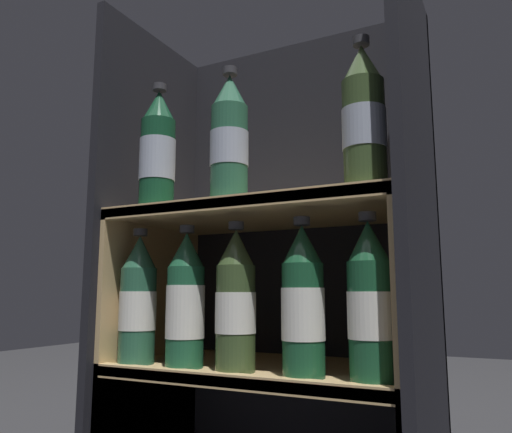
% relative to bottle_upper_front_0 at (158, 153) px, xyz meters
% --- Properties ---
extents(fridge_back_wall, '(0.62, 0.02, 1.04)m').
position_rel_bottle_upper_front_0_xyz_m(fridge_back_wall, '(0.19, 0.29, -0.19)').
color(fridge_back_wall, black).
rests_on(fridge_back_wall, ground_plane).
extents(fridge_side_left, '(0.02, 0.38, 1.04)m').
position_rel_bottle_upper_front_0_xyz_m(fridge_side_left, '(-0.11, 0.12, -0.19)').
color(fridge_side_left, black).
rests_on(fridge_side_left, ground_plane).
extents(fridge_side_right, '(0.02, 0.38, 1.04)m').
position_rel_bottle_upper_front_0_xyz_m(fridge_side_right, '(0.50, 0.12, -0.19)').
color(fridge_side_right, black).
rests_on(fridge_side_right, ground_plane).
extents(shelf_lower, '(0.58, 0.34, 0.29)m').
position_rel_bottle_upper_front_0_xyz_m(shelf_lower, '(0.19, 0.11, -0.49)').
color(shelf_lower, tan).
rests_on(shelf_lower, ground_plane).
extents(shelf_upper, '(0.58, 0.34, 0.60)m').
position_rel_bottle_upper_front_0_xyz_m(shelf_upper, '(0.19, 0.11, -0.29)').
color(shelf_upper, tan).
rests_on(shelf_upper, ground_plane).
extents(bottle_upper_front_0, '(0.07, 0.07, 0.27)m').
position_rel_bottle_upper_front_0_xyz_m(bottle_upper_front_0, '(0.00, 0.00, 0.00)').
color(bottle_upper_front_0, '#144228').
rests_on(bottle_upper_front_0, shelf_upper).
extents(bottle_upper_front_1, '(0.07, 0.07, 0.27)m').
position_rel_bottle_upper_front_0_xyz_m(bottle_upper_front_1, '(0.17, 0.00, 0.00)').
color(bottle_upper_front_1, '#285B42').
rests_on(bottle_upper_front_1, shelf_upper).
extents(bottle_upper_front_2, '(0.07, 0.07, 0.27)m').
position_rel_bottle_upper_front_0_xyz_m(bottle_upper_front_2, '(0.43, 0.00, 0.00)').
color(bottle_upper_front_2, '#384C28').
rests_on(bottle_upper_front_2, shelf_upper).
extents(bottle_lower_front_0, '(0.07, 0.07, 0.27)m').
position_rel_bottle_upper_front_0_xyz_m(bottle_lower_front_0, '(-0.04, 0.00, -0.30)').
color(bottle_lower_front_0, '#285B42').
rests_on(bottle_lower_front_0, shelf_lower).
extents(bottle_lower_front_1, '(0.07, 0.07, 0.27)m').
position_rel_bottle_upper_front_0_xyz_m(bottle_lower_front_1, '(0.08, 0.00, -0.31)').
color(bottle_lower_front_1, '#1E5638').
rests_on(bottle_lower_front_1, shelf_lower).
extents(bottle_lower_front_2, '(0.07, 0.07, 0.27)m').
position_rel_bottle_upper_front_0_xyz_m(bottle_lower_front_2, '(0.19, 0.00, -0.30)').
color(bottle_lower_front_2, '#384C28').
rests_on(bottle_lower_front_2, shelf_lower).
extents(bottle_lower_front_3, '(0.07, 0.07, 0.27)m').
position_rel_bottle_upper_front_0_xyz_m(bottle_lower_front_3, '(0.32, 0.00, -0.30)').
color(bottle_lower_front_3, '#194C2D').
rests_on(bottle_lower_front_3, shelf_lower).
extents(bottle_lower_front_4, '(0.07, 0.07, 0.27)m').
position_rel_bottle_upper_front_0_xyz_m(bottle_lower_front_4, '(0.43, 0.00, -0.30)').
color(bottle_lower_front_4, '#194C2D').
rests_on(bottle_lower_front_4, shelf_lower).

